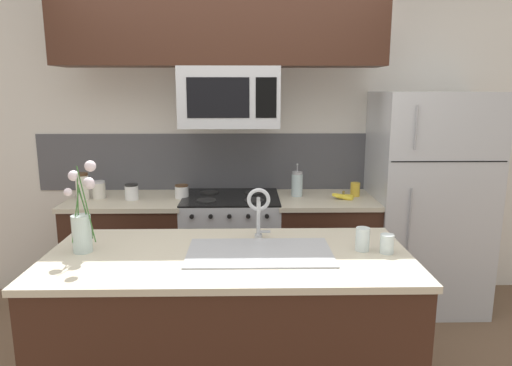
{
  "coord_description": "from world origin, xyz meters",
  "views": [
    {
      "loc": [
        0.13,
        -2.63,
        1.75
      ],
      "look_at": [
        0.19,
        0.27,
        1.16
      ],
      "focal_mm": 32.0,
      "sensor_mm": 36.0,
      "label": 1
    }
  ],
  "objects_px": {
    "storage_jar_medium": "(99,190)",
    "french_press": "(297,184)",
    "storage_jar_tall": "(82,186)",
    "sink_faucet": "(259,206)",
    "microwave": "(230,97)",
    "storage_jar_short": "(132,192)",
    "spare_glass": "(387,244)",
    "storage_jar_squat": "(182,192)",
    "banana_bunch": "(343,197)",
    "stove_range": "(231,252)",
    "drinking_glass": "(363,239)",
    "flower_vase": "(83,222)",
    "refrigerator": "(426,201)",
    "coffee_tin": "(355,189)"
  },
  "relations": [
    {
      "from": "banana_bunch",
      "to": "storage_jar_short",
      "type": "bearing_deg",
      "value": 179.22
    },
    {
      "from": "drinking_glass",
      "to": "microwave",
      "type": "bearing_deg",
      "value": 121.88
    },
    {
      "from": "stove_range",
      "to": "microwave",
      "type": "distance_m",
      "value": 1.24
    },
    {
      "from": "storage_jar_squat",
      "to": "storage_jar_tall",
      "type": "bearing_deg",
      "value": -178.76
    },
    {
      "from": "storage_jar_short",
      "to": "drinking_glass",
      "type": "distance_m",
      "value": 1.92
    },
    {
      "from": "stove_range",
      "to": "coffee_tin",
      "type": "distance_m",
      "value": 1.12
    },
    {
      "from": "sink_faucet",
      "to": "spare_glass",
      "type": "relative_size",
      "value": 3.01
    },
    {
      "from": "microwave",
      "to": "sink_faucet",
      "type": "height_order",
      "value": "microwave"
    },
    {
      "from": "refrigerator",
      "to": "drinking_glass",
      "type": "height_order",
      "value": "refrigerator"
    },
    {
      "from": "banana_bunch",
      "to": "spare_glass",
      "type": "xyz_separation_m",
      "value": [
        -0.02,
        -1.2,
        0.03
      ]
    },
    {
      "from": "storage_jar_medium",
      "to": "flower_vase",
      "type": "height_order",
      "value": "flower_vase"
    },
    {
      "from": "coffee_tin",
      "to": "drinking_glass",
      "type": "distance_m",
      "value": 1.29
    },
    {
      "from": "storage_jar_tall",
      "to": "storage_jar_short",
      "type": "distance_m",
      "value": 0.39
    },
    {
      "from": "refrigerator",
      "to": "stove_range",
      "type": "bearing_deg",
      "value": -179.27
    },
    {
      "from": "drinking_glass",
      "to": "spare_glass",
      "type": "xyz_separation_m",
      "value": [
        0.12,
        -0.04,
        -0.01
      ]
    },
    {
      "from": "refrigerator",
      "to": "spare_glass",
      "type": "xyz_separation_m",
      "value": [
        -0.71,
        -1.28,
        0.09
      ]
    },
    {
      "from": "refrigerator",
      "to": "sink_faucet",
      "type": "xyz_separation_m",
      "value": [
        -1.38,
        -1.05,
        0.24
      ]
    },
    {
      "from": "refrigerator",
      "to": "french_press",
      "type": "relative_size",
      "value": 6.51
    },
    {
      "from": "storage_jar_medium",
      "to": "french_press",
      "type": "relative_size",
      "value": 0.51
    },
    {
      "from": "sink_faucet",
      "to": "flower_vase",
      "type": "relative_size",
      "value": 0.62
    },
    {
      "from": "banana_bunch",
      "to": "storage_jar_squat",
      "type": "bearing_deg",
      "value": 177.04
    },
    {
      "from": "microwave",
      "to": "spare_glass",
      "type": "relative_size",
      "value": 7.33
    },
    {
      "from": "storage_jar_medium",
      "to": "refrigerator",
      "type": "bearing_deg",
      "value": 0.04
    },
    {
      "from": "microwave",
      "to": "french_press",
      "type": "distance_m",
      "value": 0.87
    },
    {
      "from": "stove_range",
      "to": "storage_jar_tall",
      "type": "xyz_separation_m",
      "value": [
        -1.16,
        -0.01,
        0.55
      ]
    },
    {
      "from": "sink_faucet",
      "to": "microwave",
      "type": "bearing_deg",
      "value": 100.95
    },
    {
      "from": "storage_jar_medium",
      "to": "storage_jar_short",
      "type": "xyz_separation_m",
      "value": [
        0.27,
        -0.06,
        -0.01
      ]
    },
    {
      "from": "storage_jar_tall",
      "to": "sink_faucet",
      "type": "bearing_deg",
      "value": -36.97
    },
    {
      "from": "storage_jar_tall",
      "to": "coffee_tin",
      "type": "height_order",
      "value": "storage_jar_tall"
    },
    {
      "from": "storage_jar_medium",
      "to": "french_press",
      "type": "xyz_separation_m",
      "value": [
        1.58,
        0.04,
        0.03
      ]
    },
    {
      "from": "storage_jar_tall",
      "to": "storage_jar_short",
      "type": "relative_size",
      "value": 1.69
    },
    {
      "from": "storage_jar_short",
      "to": "storage_jar_squat",
      "type": "distance_m",
      "value": 0.39
    },
    {
      "from": "storage_jar_short",
      "to": "coffee_tin",
      "type": "height_order",
      "value": "storage_jar_short"
    },
    {
      "from": "refrigerator",
      "to": "french_press",
      "type": "xyz_separation_m",
      "value": [
        -1.04,
        0.04,
        0.14
      ]
    },
    {
      "from": "stove_range",
      "to": "banana_bunch",
      "type": "bearing_deg",
      "value": -3.87
    },
    {
      "from": "microwave",
      "to": "spare_glass",
      "type": "xyz_separation_m",
      "value": [
        0.86,
        -1.24,
        -0.74
      ]
    },
    {
      "from": "storage_jar_tall",
      "to": "storage_jar_short",
      "type": "bearing_deg",
      "value": -3.94
    },
    {
      "from": "microwave",
      "to": "flower_vase",
      "type": "xyz_separation_m",
      "value": [
        -0.73,
        -1.19,
        -0.63
      ]
    },
    {
      "from": "storage_jar_tall",
      "to": "drinking_glass",
      "type": "relative_size",
      "value": 1.66
    },
    {
      "from": "storage_jar_tall",
      "to": "storage_jar_squat",
      "type": "distance_m",
      "value": 0.77
    },
    {
      "from": "microwave",
      "to": "spare_glass",
      "type": "height_order",
      "value": "microwave"
    },
    {
      "from": "storage_jar_short",
      "to": "refrigerator",
      "type": "bearing_deg",
      "value": 1.4
    },
    {
      "from": "banana_bunch",
      "to": "stove_range",
      "type": "bearing_deg",
      "value": 176.13
    },
    {
      "from": "flower_vase",
      "to": "french_press",
      "type": "bearing_deg",
      "value": 45.04
    },
    {
      "from": "storage_jar_medium",
      "to": "storage_jar_short",
      "type": "height_order",
      "value": "storage_jar_medium"
    },
    {
      "from": "banana_bunch",
      "to": "sink_faucet",
      "type": "xyz_separation_m",
      "value": [
        -0.69,
        -0.97,
        0.18
      ]
    },
    {
      "from": "storage_jar_squat",
      "to": "drinking_glass",
      "type": "relative_size",
      "value": 0.85
    },
    {
      "from": "storage_jar_medium",
      "to": "banana_bunch",
      "type": "height_order",
      "value": "storage_jar_medium"
    },
    {
      "from": "refrigerator",
      "to": "storage_jar_medium",
      "type": "xyz_separation_m",
      "value": [
        -2.62,
        -0.0,
        0.11
      ]
    },
    {
      "from": "banana_bunch",
      "to": "refrigerator",
      "type": "bearing_deg",
      "value": 6.63
    }
  ]
}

